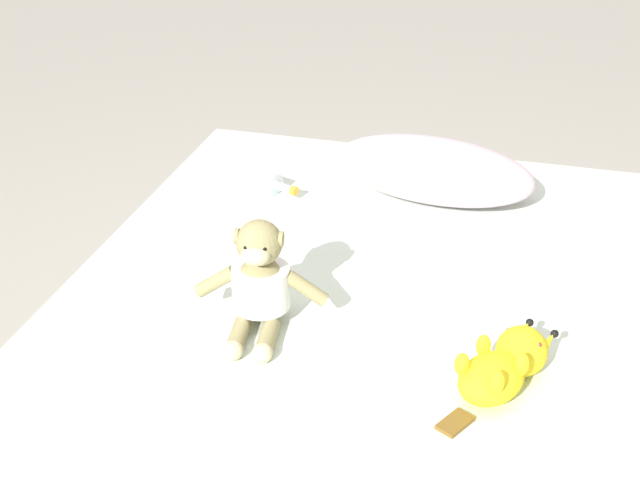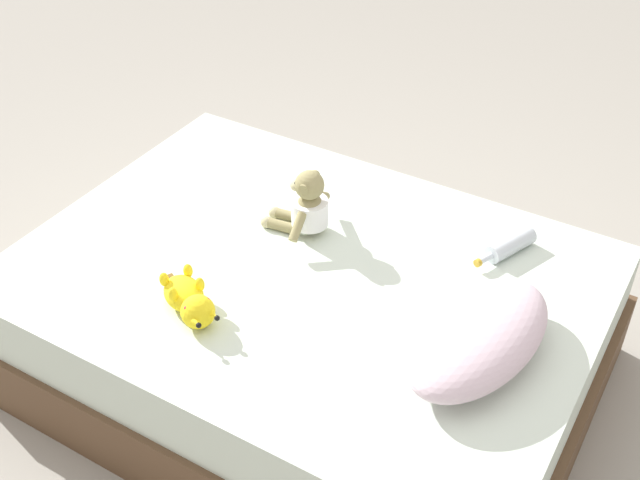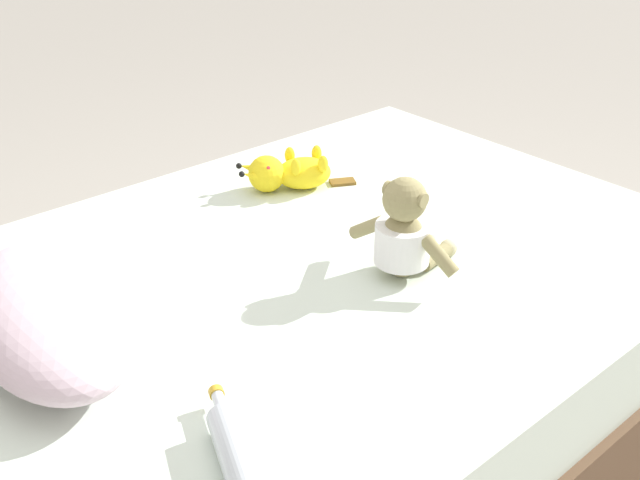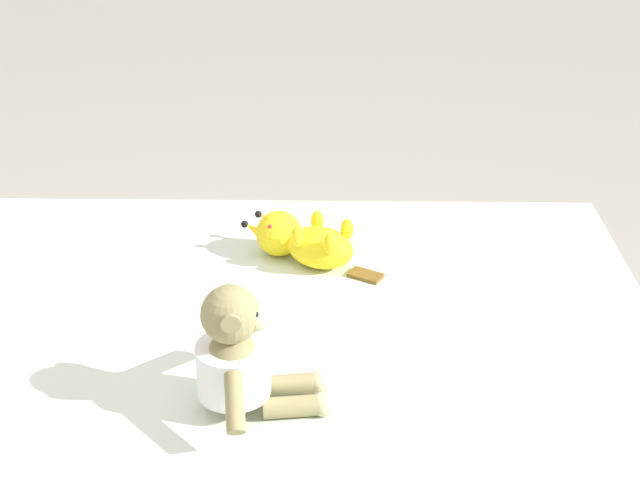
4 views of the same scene
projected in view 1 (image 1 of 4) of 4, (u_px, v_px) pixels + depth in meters
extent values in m
plane|color=#9E998E|center=(346.00, 469.00, 2.18)|extent=(16.00, 16.00, 0.00)
cube|color=brown|center=(347.00, 429.00, 2.12)|extent=(1.33, 1.83, 0.25)
cube|color=silver|center=(348.00, 348.00, 2.01)|extent=(1.29, 1.77, 0.22)
ellipsoid|color=silver|center=(433.00, 170.00, 2.40)|extent=(0.59, 0.38, 0.15)
ellipsoid|color=#8E8456|center=(261.00, 289.00, 1.88)|extent=(0.12, 0.11, 0.15)
cylinder|color=white|center=(261.00, 287.00, 1.88)|extent=(0.14, 0.14, 0.09)
sphere|color=#8E8456|center=(259.00, 243.00, 1.83)|extent=(0.10, 0.10, 0.10)
ellipsoid|color=#C1B789|center=(255.00, 256.00, 1.80)|extent=(0.07, 0.06, 0.04)
sphere|color=black|center=(264.00, 249.00, 1.79)|extent=(0.01, 0.01, 0.01)
sphere|color=black|center=(246.00, 248.00, 1.79)|extent=(0.01, 0.01, 0.01)
cylinder|color=#8E8456|center=(281.00, 239.00, 1.82)|extent=(0.01, 0.03, 0.03)
cylinder|color=#8E8456|center=(237.00, 236.00, 1.83)|extent=(0.01, 0.03, 0.03)
cylinder|color=#8E8456|center=(306.00, 288.00, 1.86)|extent=(0.10, 0.04, 0.08)
cylinder|color=#8E8456|center=(216.00, 282.00, 1.89)|extent=(0.10, 0.04, 0.08)
cylinder|color=#8E8456|center=(267.00, 339.00, 1.82)|extent=(0.05, 0.10, 0.04)
cylinder|color=#8E8456|center=(238.00, 336.00, 1.83)|extent=(0.05, 0.10, 0.04)
sphere|color=#C1B789|center=(263.00, 353.00, 1.78)|extent=(0.04, 0.04, 0.04)
sphere|color=#C1B789|center=(233.00, 351.00, 1.79)|extent=(0.04, 0.04, 0.04)
ellipsoid|color=yellow|center=(491.00, 378.00, 1.67)|extent=(0.17, 0.18, 0.08)
sphere|color=yellow|center=(522.00, 351.00, 1.73)|extent=(0.10, 0.10, 0.10)
cone|color=yellow|center=(522.00, 332.00, 1.77)|extent=(0.06, 0.07, 0.05)
sphere|color=black|center=(530.00, 323.00, 1.78)|extent=(0.02, 0.02, 0.02)
cone|color=yellow|center=(547.00, 343.00, 1.74)|extent=(0.06, 0.07, 0.05)
sphere|color=black|center=(555.00, 334.00, 1.75)|extent=(0.02, 0.02, 0.02)
sphere|color=red|center=(510.00, 333.00, 1.74)|extent=(0.02, 0.02, 0.02)
sphere|color=red|center=(537.00, 346.00, 1.70)|extent=(0.02, 0.02, 0.02)
ellipsoid|color=yellow|center=(483.00, 346.00, 1.70)|extent=(0.04, 0.04, 0.05)
ellipsoid|color=yellow|center=(522.00, 364.00, 1.65)|extent=(0.04, 0.04, 0.05)
ellipsoid|color=yellow|center=(462.00, 364.00, 1.65)|extent=(0.04, 0.04, 0.05)
ellipsoid|color=yellow|center=(497.00, 382.00, 1.60)|extent=(0.04, 0.04, 0.05)
cube|color=brown|center=(455.00, 423.00, 1.62)|extent=(0.07, 0.08, 0.01)
cylinder|color=silver|center=(251.00, 176.00, 2.47)|extent=(0.19, 0.12, 0.06)
cylinder|color=silver|center=(284.00, 188.00, 2.41)|extent=(0.06, 0.04, 0.02)
cylinder|color=gold|center=(294.00, 191.00, 2.39)|extent=(0.02, 0.03, 0.03)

